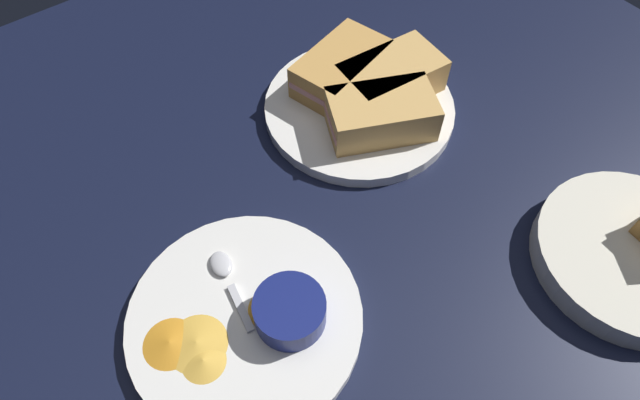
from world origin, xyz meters
The scene contains 12 objects.
ground_plane centered at (0.00, 0.00, -1.50)cm, with size 110.00×110.00×3.00cm, color black.
plate_sandwich_main centered at (-5.37, -7.83, 0.80)cm, with size 25.08×25.08×1.60cm, color white.
sandwich_half_near centered at (-4.78, -3.10, 4.00)cm, with size 15.00×12.40×4.80cm.
sandwich_half_far centered at (-10.10, -7.24, 4.00)cm, with size 13.83×8.72×4.80cm.
sandwich_half_extra centered at (-5.97, -12.56, 4.00)cm, with size 14.62×10.70×4.80cm.
ramekin_dark_sauce centered at (-6.94, -13.25, 3.64)cm, with size 6.65×6.65×3.78cm.
spoon_by_dark_ramekin centered at (-6.75, -7.87, 1.96)cm, with size 2.31×9.90×0.80cm.
plate_chips_companion centered at (22.75, 7.93, 0.80)cm, with size 23.96×23.96×1.60cm, color white.
ramekin_light_gravy centered at (19.16, 10.93, 3.38)cm, with size 7.20×7.20×3.29cm.
spoon_by_gravy_ramekin centered at (21.86, 2.98, 1.96)cm, with size 3.24×9.96×0.80cm.
plantain_chip_scatter centered at (25.21, 8.16, 1.90)cm, with size 19.72×10.68×0.60cm.
bread_basket_rear centered at (-14.87, 27.52, 2.10)cm, with size 20.51×20.51×7.99cm.
Camera 1 is at (29.51, 29.40, 52.82)cm, focal length 30.24 mm.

